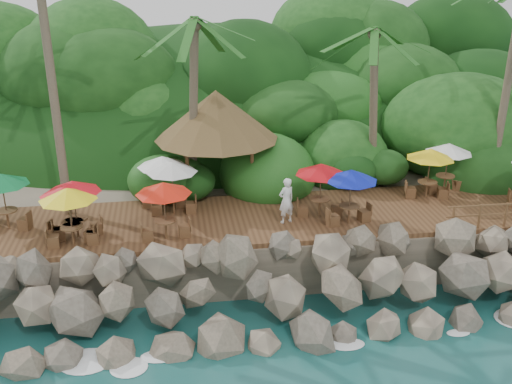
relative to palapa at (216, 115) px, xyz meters
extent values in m
plane|color=#19514F|center=(1.28, -9.43, -5.79)|extent=(140.00, 140.00, 0.00)
cube|color=gray|center=(1.28, 6.57, -4.74)|extent=(32.00, 25.20, 2.10)
ellipsoid|color=#143811|center=(1.28, 14.07, -5.79)|extent=(44.80, 28.00, 15.40)
cube|color=brown|center=(1.28, -3.43, -3.59)|extent=(26.00, 5.00, 0.20)
ellipsoid|color=white|center=(-7.72, -9.13, -5.76)|extent=(1.20, 0.80, 0.06)
ellipsoid|color=white|center=(-4.72, -9.13, -5.76)|extent=(1.20, 0.80, 0.06)
ellipsoid|color=white|center=(-1.72, -9.13, -5.76)|extent=(1.20, 0.80, 0.06)
ellipsoid|color=white|center=(1.28, -9.13, -5.76)|extent=(1.20, 0.80, 0.06)
ellipsoid|color=white|center=(4.28, -9.13, -5.76)|extent=(1.20, 0.80, 0.06)
ellipsoid|color=white|center=(7.28, -9.13, -5.76)|extent=(1.20, 0.80, 0.06)
cylinder|color=brown|center=(-6.67, -0.76, 2.09)|extent=(0.89, 2.73, 10.98)
cylinder|color=brown|center=(-1.01, -0.64, 0.38)|extent=(0.79, 1.31, 7.72)
ellipsoid|color=#23601E|center=(-1.01, -0.64, 4.24)|extent=(6.00, 6.00, 2.40)
cylinder|color=brown|center=(7.11, -0.32, 0.08)|extent=(1.04, 0.90, 7.15)
ellipsoid|color=#23601E|center=(7.11, -0.32, 3.66)|extent=(6.00, 6.00, 2.40)
cylinder|color=brown|center=(12.85, -1.32, 1.37)|extent=(1.07, 1.21, 9.72)
cylinder|color=brown|center=(-1.40, -1.40, -2.29)|extent=(0.16, 0.16, 2.40)
cylinder|color=brown|center=(1.40, -1.40, -2.29)|extent=(0.16, 0.16, 2.40)
cylinder|color=brown|center=(-1.40, 1.40, -2.29)|extent=(0.16, 0.16, 2.40)
cylinder|color=brown|center=(1.40, 1.40, -2.29)|extent=(0.16, 0.16, 2.40)
cone|color=brown|center=(0.00, 0.00, 0.01)|extent=(5.55, 5.55, 2.20)
cylinder|color=brown|center=(-2.06, -2.59, -3.12)|extent=(0.08, 0.08, 0.74)
cylinder|color=brown|center=(-2.06, -2.59, -2.74)|extent=(0.84, 0.84, 0.05)
cylinder|color=brown|center=(-2.06, -2.59, -2.39)|extent=(0.05, 0.05, 2.21)
cone|color=silver|center=(-2.06, -2.59, -1.43)|extent=(2.11, 2.11, 0.45)
cube|color=brown|center=(-2.77, -2.59, -3.26)|extent=(0.43, 0.43, 0.46)
cube|color=brown|center=(-1.36, -2.60, -3.26)|extent=(0.43, 0.43, 0.46)
cylinder|color=brown|center=(-5.86, -4.61, -3.12)|extent=(0.08, 0.08, 0.74)
cylinder|color=brown|center=(-5.86, -4.61, -2.74)|extent=(0.84, 0.84, 0.05)
cylinder|color=brown|center=(-5.86, -4.61, -2.39)|extent=(0.05, 0.05, 2.21)
cone|color=red|center=(-5.86, -4.61, -1.43)|extent=(2.11, 2.11, 0.45)
cube|color=brown|center=(-6.54, -4.39, -3.26)|extent=(0.53, 0.53, 0.46)
cube|color=brown|center=(-5.19, -4.82, -3.26)|extent=(0.53, 0.53, 0.46)
cylinder|color=brown|center=(-2.41, -4.96, -3.12)|extent=(0.08, 0.08, 0.74)
cylinder|color=brown|center=(-2.41, -4.96, -2.74)|extent=(0.84, 0.84, 0.05)
cylinder|color=brown|center=(-2.41, -4.96, -2.39)|extent=(0.05, 0.05, 2.21)
cone|color=red|center=(-2.41, -4.96, -1.43)|extent=(2.11, 2.11, 0.45)
cube|color=brown|center=(-3.11, -5.04, -3.26)|extent=(0.47, 0.47, 0.46)
cube|color=brown|center=(-1.71, -4.88, -3.26)|extent=(0.47, 0.47, 0.46)
cylinder|color=brown|center=(-8.57, -3.09, -3.12)|extent=(0.08, 0.08, 0.74)
cylinder|color=brown|center=(-8.57, -3.09, -2.74)|extent=(0.84, 0.84, 0.05)
cylinder|color=brown|center=(-8.57, -3.09, -2.39)|extent=(0.05, 0.05, 2.21)
cone|color=#0C6E34|center=(-8.57, -3.09, -1.43)|extent=(2.11, 2.11, 0.45)
cube|color=brown|center=(-7.89, -3.29, -3.26)|extent=(0.52, 0.52, 0.46)
cylinder|color=brown|center=(3.88, -3.72, -3.12)|extent=(0.08, 0.08, 0.74)
cylinder|color=brown|center=(3.88, -3.72, -2.74)|extent=(0.84, 0.84, 0.05)
cylinder|color=brown|center=(3.88, -3.72, -2.39)|extent=(0.05, 0.05, 2.21)
cone|color=red|center=(3.88, -3.72, -1.43)|extent=(2.11, 2.11, 0.45)
cube|color=brown|center=(3.19, -3.62, -3.26)|extent=(0.48, 0.48, 0.46)
cube|color=brown|center=(4.58, -3.82, -3.26)|extent=(0.48, 0.48, 0.46)
cylinder|color=brown|center=(9.07, -2.46, -3.12)|extent=(0.08, 0.08, 0.74)
cylinder|color=brown|center=(9.07, -2.46, -2.74)|extent=(0.84, 0.84, 0.05)
cylinder|color=brown|center=(9.07, -2.46, -2.39)|extent=(0.05, 0.05, 2.21)
cone|color=yellow|center=(9.07, -2.46, -1.43)|extent=(2.11, 2.11, 0.45)
cube|color=brown|center=(8.39, -2.31, -3.26)|extent=(0.51, 0.51, 0.46)
cube|color=brown|center=(9.76, -2.62, -3.26)|extent=(0.51, 0.51, 0.46)
cylinder|color=brown|center=(-5.82, -5.03, -3.12)|extent=(0.08, 0.08, 0.74)
cylinder|color=brown|center=(-5.82, -5.03, -2.74)|extent=(0.84, 0.84, 0.05)
cylinder|color=brown|center=(-5.82, -5.03, -2.39)|extent=(0.05, 0.05, 2.21)
cone|color=yellow|center=(-5.82, -5.03, -1.43)|extent=(2.11, 2.11, 0.45)
cube|color=brown|center=(-6.53, -5.09, -3.26)|extent=(0.45, 0.45, 0.46)
cube|color=brown|center=(-5.12, -4.97, -3.26)|extent=(0.45, 0.45, 0.46)
cylinder|color=brown|center=(-2.45, -1.83, -3.12)|extent=(0.08, 0.08, 0.74)
cylinder|color=brown|center=(-2.45, -1.83, -2.74)|extent=(0.84, 0.84, 0.05)
cylinder|color=brown|center=(-2.45, -1.83, -2.39)|extent=(0.05, 0.05, 2.21)
cone|color=white|center=(-2.45, -1.83, -1.43)|extent=(2.11, 2.11, 0.45)
cube|color=brown|center=(-3.15, -1.74, -3.26)|extent=(0.47, 0.47, 0.46)
cube|color=brown|center=(-1.75, -1.92, -3.26)|extent=(0.47, 0.47, 0.46)
cylinder|color=brown|center=(10.20, -1.83, -3.12)|extent=(0.08, 0.08, 0.74)
cylinder|color=brown|center=(10.20, -1.83, -2.74)|extent=(0.84, 0.84, 0.05)
cylinder|color=brown|center=(10.20, -1.83, -2.39)|extent=(0.05, 0.05, 2.21)
cone|color=white|center=(10.20, -1.83, -1.43)|extent=(2.11, 2.11, 0.45)
cube|color=brown|center=(9.51, -1.96, -3.26)|extent=(0.49, 0.49, 0.46)
cube|color=brown|center=(10.89, -1.70, -3.26)|extent=(0.49, 0.49, 0.46)
cylinder|color=brown|center=(4.87, -4.61, -3.12)|extent=(0.08, 0.08, 0.74)
cylinder|color=brown|center=(4.87, -4.61, -2.74)|extent=(0.84, 0.84, 0.05)
cylinder|color=brown|center=(4.87, -4.61, -2.39)|extent=(0.05, 0.05, 2.21)
cone|color=#0D1BB1|center=(4.87, -4.61, -1.43)|extent=(2.11, 2.11, 0.45)
cube|color=brown|center=(4.18, -4.75, -3.26)|extent=(0.50, 0.50, 0.46)
cube|color=brown|center=(5.56, -4.47, -3.26)|extent=(0.50, 0.50, 0.46)
cylinder|color=brown|center=(-5.75, -4.30, -3.12)|extent=(0.08, 0.08, 0.74)
cylinder|color=brown|center=(-5.75, -4.30, -2.74)|extent=(0.84, 0.84, 0.05)
cylinder|color=brown|center=(-5.75, -4.30, -2.39)|extent=(0.05, 0.05, 2.21)
cone|color=red|center=(-5.75, -4.30, -1.43)|extent=(2.11, 2.11, 0.45)
cube|color=brown|center=(-6.43, -4.48, -3.26)|extent=(0.52, 0.52, 0.46)
cube|color=brown|center=(-5.07, -4.12, -3.26)|extent=(0.52, 0.52, 0.46)
cylinder|color=brown|center=(8.73, -5.78, -2.99)|extent=(0.10, 0.10, 1.00)
cylinder|color=brown|center=(9.83, -5.78, -2.99)|extent=(0.10, 0.10, 1.00)
cylinder|color=brown|center=(10.93, -5.78, -2.99)|extent=(0.10, 0.10, 1.00)
imported|color=white|center=(2.39, -4.14, -2.54)|extent=(0.81, 0.69, 1.90)
camera|label=1|loc=(-2.04, -25.91, 6.57)|focal=42.21mm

